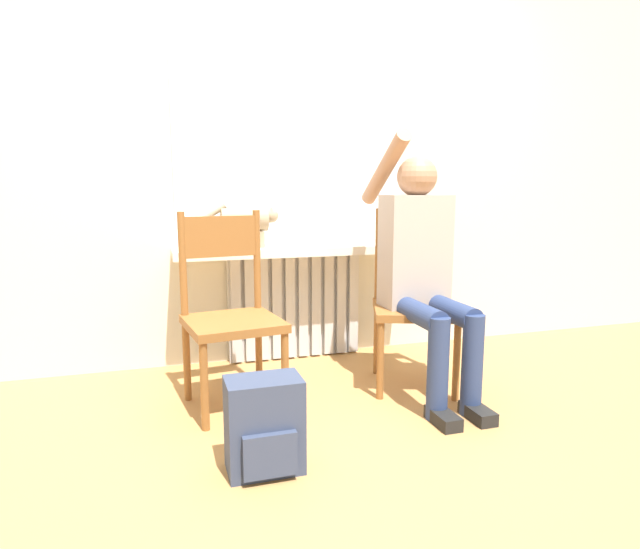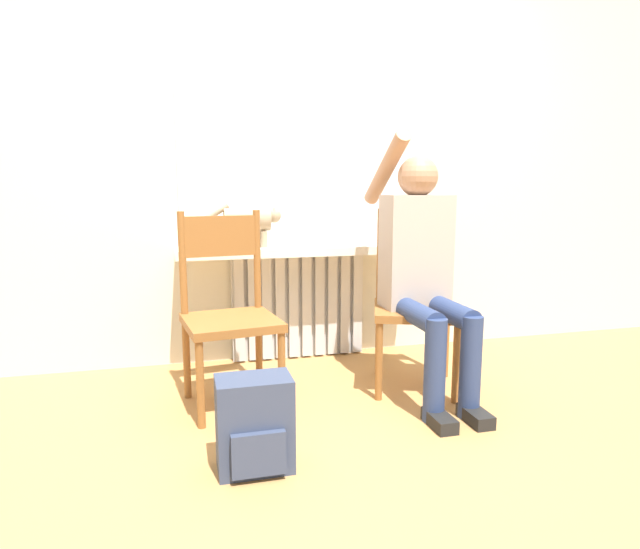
% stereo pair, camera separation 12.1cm
% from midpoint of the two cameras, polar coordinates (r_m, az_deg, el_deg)
% --- Properties ---
extents(ground_plane, '(12.00, 12.00, 0.00)m').
position_cam_midpoint_polar(ground_plane, '(2.41, 3.07, -16.84)').
color(ground_plane, '#B27F47').
extents(wall_with_window, '(7.00, 0.06, 2.70)m').
position_cam_midpoint_polar(wall_with_window, '(3.36, -4.19, 14.15)').
color(wall_with_window, beige).
rests_on(wall_with_window, ground_plane).
extents(radiator, '(0.83, 0.08, 0.67)m').
position_cam_midpoint_polar(radiator, '(3.35, -3.69, -3.29)').
color(radiator, silver).
rests_on(radiator, ground_plane).
extents(windowsill, '(1.47, 0.30, 0.05)m').
position_cam_midpoint_polar(windowsill, '(3.19, -3.32, 2.63)').
color(windowsill, silver).
rests_on(windowsill, radiator).
extents(window_glass, '(1.41, 0.01, 1.10)m').
position_cam_midpoint_polar(window_glass, '(3.32, -4.03, 12.82)').
color(window_glass, white).
rests_on(window_glass, windowsill).
extents(chair_left, '(0.49, 0.49, 0.95)m').
position_cam_midpoint_polar(chair_left, '(2.64, -10.88, -3.82)').
color(chair_left, brown).
rests_on(chair_left, ground_plane).
extents(chair_right, '(0.55, 0.55, 0.95)m').
position_cam_midpoint_polar(chair_right, '(2.90, 8.85, -2.55)').
color(chair_right, brown).
rests_on(chair_right, ground_plane).
extents(person, '(0.36, 0.98, 1.35)m').
position_cam_midpoint_polar(person, '(2.76, 9.70, 1.11)').
color(person, navy).
rests_on(person, ground_plane).
extents(cat, '(0.47, 0.13, 0.26)m').
position_cam_midpoint_polar(cat, '(3.11, -9.00, 5.69)').
color(cat, '#9E896B').
rests_on(cat, windowsill).
extents(backpack, '(0.28, 0.21, 0.36)m').
position_cam_midpoint_polar(backpack, '(2.10, -7.65, -15.75)').
color(backpack, '#333D56').
rests_on(backpack, ground_plane).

